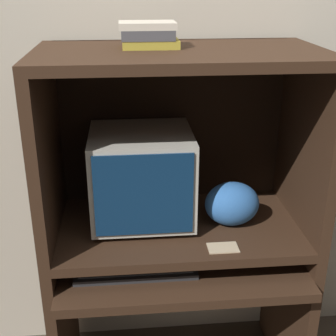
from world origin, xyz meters
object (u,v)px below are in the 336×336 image
Objects in this scene: book_stack at (148,35)px; crt_monitor at (142,176)px; mouse at (211,260)px; keyboard at (136,268)px; snack_bag at (232,204)px.

crt_monitor is at bearing -178.46° from book_stack.
mouse is at bearing -38.55° from book_stack.
snack_bag reaches higher than keyboard.
snack_bag is (0.10, 0.10, 0.19)m from mouse.
keyboard is 2.12× the size of snack_bag.
snack_bag is 0.71m from book_stack.
book_stack reaches higher than keyboard.
book_stack is (-0.31, 0.07, 0.63)m from snack_bag.
keyboard is 0.44m from snack_bag.
book_stack reaches higher than crt_monitor.
crt_monitor is 0.86× the size of keyboard.
crt_monitor reaches higher than keyboard.
snack_bag reaches higher than mouse.
keyboard is at bearing -110.36° from book_stack.
snack_bag is (0.35, -0.07, -0.10)m from crt_monitor.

